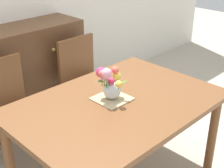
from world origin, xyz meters
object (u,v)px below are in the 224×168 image
(chair_right, at_px, (84,77))
(dresser, at_px, (17,78))
(dining_table, at_px, (117,112))
(chair_left, at_px, (9,106))
(flower_vase, at_px, (110,83))

(chair_right, relative_size, dresser, 0.64)
(dining_table, height_order, chair_left, chair_left)
(dresser, xyz_separation_m, flower_vase, (0.05, -1.27, 0.36))
(chair_right, xyz_separation_m, flower_vase, (-0.42, -0.79, 0.34))
(dining_table, height_order, dresser, dresser)
(chair_left, height_order, flower_vase, flower_vase)
(dining_table, bearing_deg, flower_vase, 98.22)
(dresser, bearing_deg, chair_right, -45.69)
(dining_table, bearing_deg, dresser, 92.53)
(dining_table, height_order, flower_vase, flower_vase)
(flower_vase, bearing_deg, dresser, 92.25)
(dining_table, xyz_separation_m, flower_vase, (-0.01, 0.06, 0.21))
(dresser, bearing_deg, dining_table, -87.47)
(dining_table, xyz_separation_m, chair_left, (-0.41, 0.85, -0.13))
(dining_table, distance_m, flower_vase, 0.22)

